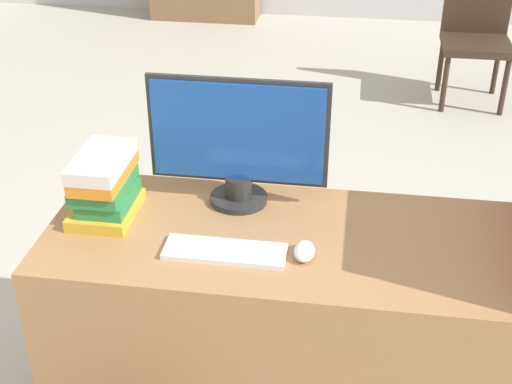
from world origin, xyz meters
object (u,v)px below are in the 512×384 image
mouse (304,251)px  book_stack (105,185)px  monitor (238,141)px  far_chair (476,31)px  keyboard (225,252)px

mouse → book_stack: size_ratio=0.36×
mouse → book_stack: 0.65m
monitor → far_chair: 3.10m
monitor → far_chair: bearing=68.8°
keyboard → mouse: 0.23m
mouse → far_chair: size_ratio=0.11×
monitor → mouse: bearing=-49.9°
monitor → far_chair: size_ratio=0.66×
mouse → monitor: bearing=130.1°
monitor → mouse: 0.42m
book_stack → far_chair: (1.50, 3.00, -0.36)m
keyboard → book_stack: size_ratio=1.30×
book_stack → far_chair: size_ratio=0.32×
keyboard → book_stack: book_stack is taller
keyboard → far_chair: size_ratio=0.41×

